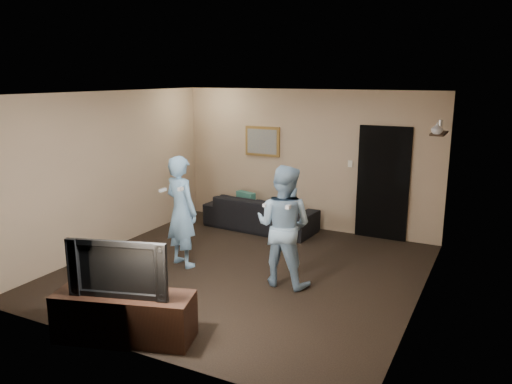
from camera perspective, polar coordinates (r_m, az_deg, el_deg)
The scene contains 19 objects.
ground at distance 7.53m, azimuth -1.47°, elevation -8.97°, with size 5.00×5.00×0.00m, color black.
ceiling at distance 6.98m, azimuth -1.59°, elevation 11.21°, with size 5.00×5.00×0.04m, color silver.
wall_back at distance 9.38m, azimuth 5.77°, elevation 3.66°, with size 5.00×0.04×2.60m, color tan.
wall_front at distance 5.16m, azimuth -14.89°, elevation -4.63°, with size 5.00×0.04×2.60m, color tan.
wall_left at distance 8.60m, azimuth -16.37°, elevation 2.33°, with size 0.04×5.00×2.60m, color tan.
wall_right at distance 6.38m, azimuth 18.66°, elevation -1.49°, with size 0.04×5.00×2.60m, color tan.
sofa at distance 9.41m, azimuth 0.51°, elevation -2.42°, with size 2.11×0.82×0.62m, color black.
throw_pillow at distance 9.51m, azimuth -1.18°, elevation -1.19°, with size 0.40×0.13×0.40m, color #1C544C.
painting_frame at distance 9.67m, azimuth 0.75°, elevation 5.81°, with size 0.72×0.05×0.57m, color olive.
painting_canvas at distance 9.64m, azimuth 0.68°, elevation 5.79°, with size 0.62×0.01×0.47m, color slate.
doorway at distance 8.99m, azimuth 14.29°, elevation 0.97°, with size 0.90×0.06×2.00m, color black.
light_switch at distance 9.09m, azimuth 10.71°, elevation 3.19°, with size 0.08×0.02×0.12m, color silver.
wall_shelf at distance 8.03m, azimuth 20.19°, elevation 6.31°, with size 0.20×0.60×0.03m, color black.
shelf_vase at distance 7.76m, azimuth 19.99°, elevation 6.85°, with size 0.16×0.16×0.17m, color silver.
shelf_figurine at distance 8.09m, azimuth 20.31°, elevation 7.09°, with size 0.06×0.06×0.18m, color silver.
tv_console at distance 5.84m, azimuth -14.79°, elevation -13.61°, with size 1.53×0.49×0.55m, color black.
television at distance 5.60m, azimuth -15.14°, elevation -8.18°, with size 1.11×0.15×0.64m, color black.
wii_player_left at distance 7.58m, azimuth -8.53°, elevation -2.20°, with size 0.71×0.58×1.70m.
wii_player_right at distance 6.83m, azimuth 3.17°, elevation -3.87°, with size 0.83×0.65×1.68m.
Camera 1 is at (3.32, -6.13, 2.84)m, focal length 35.00 mm.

